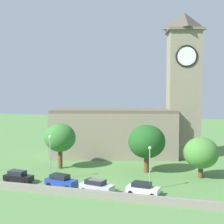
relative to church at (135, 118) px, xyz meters
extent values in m
plane|color=#517F42|center=(-0.20, -8.43, -8.19)|extent=(200.00, 200.00, 0.00)
cube|color=gray|center=(-4.38, -1.13, -3.53)|extent=(27.70, 16.80, 9.31)
cube|color=#5C5547|center=(-4.38, -1.13, 1.47)|extent=(27.48, 15.98, 0.70)
cube|color=gray|center=(9.66, 2.52, 4.80)|extent=(7.72, 7.72, 25.98)
cube|color=#675F4F|center=(9.66, 2.52, 18.04)|extent=(8.95, 8.95, 0.50)
pyramid|color=#484338|center=(9.66, 2.52, 20.03)|extent=(8.10, 8.10, 3.48)
cylinder|color=white|center=(10.47, -0.60, 12.59)|extent=(3.95, 1.14, 4.05)
torus|color=black|center=(10.47, -0.60, 12.59)|extent=(4.36, 1.46, 4.41)
cylinder|color=white|center=(12.77, 3.33, 12.59)|extent=(1.14, 3.95, 4.05)
torus|color=black|center=(12.77, 3.33, 12.59)|extent=(1.46, 4.36, 4.41)
cube|color=gray|center=(-0.20, -28.49, -7.69)|extent=(44.43, 0.70, 1.00)
cube|color=black|center=(-12.59, -25.07, -7.43)|extent=(4.62, 2.08, 0.85)
cube|color=#1E232B|center=(-12.81, -25.05, -6.67)|extent=(2.63, 1.73, 0.67)
cylinder|color=black|center=(-11.00, -24.30, -7.85)|extent=(0.70, 0.36, 0.68)
cylinder|color=black|center=(-11.13, -26.06, -7.85)|extent=(0.70, 0.36, 0.68)
cylinder|color=black|center=(-14.05, -24.08, -7.85)|extent=(0.70, 0.36, 0.68)
cylinder|color=black|center=(-14.18, -25.84, -7.85)|extent=(0.70, 0.36, 0.68)
cube|color=#233D9E|center=(-5.30, -25.32, -7.42)|extent=(5.01, 2.66, 0.86)
cube|color=#1E232B|center=(-5.53, -25.27, -6.65)|extent=(2.92, 2.05, 0.68)
cylinder|color=black|center=(-3.54, -24.73, -7.85)|extent=(0.73, 0.45, 0.69)
cylinder|color=black|center=(-3.88, -26.50, -7.85)|extent=(0.73, 0.45, 0.69)
cylinder|color=black|center=(-6.72, -24.13, -7.85)|extent=(0.73, 0.45, 0.69)
cylinder|color=black|center=(-7.06, -25.90, -7.85)|extent=(0.73, 0.45, 0.69)
cube|color=silver|center=(0.52, -26.12, -7.45)|extent=(5.06, 2.81, 0.83)
cube|color=#1E232B|center=(0.29, -26.07, -6.70)|extent=(2.96, 2.17, 0.66)
cylinder|color=black|center=(2.30, -25.51, -7.86)|extent=(0.72, 0.47, 0.66)
cylinder|color=black|center=(1.93, -27.37, -7.86)|extent=(0.72, 0.47, 0.66)
cylinder|color=black|center=(-0.89, -24.87, -7.86)|extent=(0.72, 0.47, 0.66)
cylinder|color=black|center=(-1.26, -26.73, -7.86)|extent=(0.72, 0.47, 0.66)
cube|color=silver|center=(6.88, -25.21, -7.50)|extent=(4.64, 2.30, 0.77)
cube|color=#1E232B|center=(6.65, -25.18, -6.81)|extent=(2.66, 1.86, 0.61)
cylinder|color=black|center=(8.48, -24.47, -7.88)|extent=(0.65, 0.39, 0.62)
cylinder|color=black|center=(8.28, -26.28, -7.88)|extent=(0.65, 0.39, 0.62)
cylinder|color=black|center=(5.47, -24.14, -7.88)|extent=(0.65, 0.39, 0.62)
cylinder|color=black|center=(5.27, -25.94, -7.88)|extent=(0.65, 0.39, 0.62)
cylinder|color=#9EA0A5|center=(-8.46, -22.52, -4.85)|extent=(0.14, 0.14, 6.69)
sphere|color=#F4EFCC|center=(-8.46, -22.52, -1.29)|extent=(0.44, 0.44, 0.44)
cylinder|color=#9EA0A5|center=(7.35, -22.93, -5.27)|extent=(0.14, 0.14, 5.84)
sphere|color=#F4EFCC|center=(7.35, -22.93, -2.13)|extent=(0.44, 0.44, 0.44)
cylinder|color=brown|center=(-10.46, -14.80, -6.45)|extent=(0.79, 0.79, 3.48)
ellipsoid|color=#33702D|center=(-10.46, -14.80, -2.60)|extent=(5.62, 5.62, 5.06)
cylinder|color=brown|center=(4.99, -13.10, -6.71)|extent=(0.89, 0.89, 2.96)
ellipsoid|color=#1E511E|center=(4.99, -13.10, -2.84)|extent=(6.36, 6.36, 5.72)
cylinder|color=brown|center=(14.06, -14.20, -7.18)|extent=(0.78, 0.78, 2.01)
ellipsoid|color=#427A33|center=(14.06, -14.20, -4.08)|extent=(5.58, 5.58, 5.03)
camera|label=1|loc=(15.88, -69.65, 6.42)|focal=54.25mm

